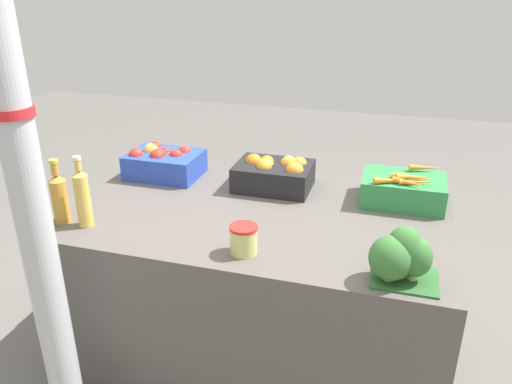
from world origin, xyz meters
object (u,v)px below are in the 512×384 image
Objects in this scene: support_pole at (12,113)px; juice_bottle_golden at (83,197)px; broccoli_pile at (401,256)px; apple_crate at (164,162)px; carrot_crate at (403,189)px; juice_bottle_amber at (59,197)px; orange_crate at (275,174)px; pickle_jar at (244,239)px.

support_pole reaches higher than juice_bottle_golden.
support_pole is 11.48× the size of broccoli_pile.
support_pole reaches higher than apple_crate.
carrot_crate is (1.14, 0.98, -0.50)m from support_pole.
apple_crate is 1.30× the size of juice_bottle_amber.
juice_bottle_golden reaches higher than broccoli_pile.
pickle_jar is (0.05, -0.63, -0.02)m from orange_crate.
juice_bottle_golden is (-1.23, -0.60, 0.06)m from carrot_crate.
broccoli_pile is (0.01, -0.65, 0.03)m from carrot_crate.
orange_crate is at bearing 132.33° from broccoli_pile.
juice_bottle_amber reaches higher than pickle_jar.
support_pole is at bearing -88.21° from apple_crate.
pickle_jar is at bearing -1.95° from juice_bottle_amber.
support_pole reaches higher than pickle_jar.
juice_bottle_amber reaches higher than orange_crate.
pickle_jar is at bearing 177.31° from broccoli_pile.
broccoli_pile is 1.24m from juice_bottle_golden.
apple_crate is at bearing 179.88° from carrot_crate.
support_pole is at bearing -76.72° from juice_bottle_golden.
support_pole reaches higher than juice_bottle_amber.
orange_crate is (0.55, 0.98, -0.50)m from support_pole.
pickle_jar is at bearing 30.33° from support_pole.
juice_bottle_golden reaches higher than pickle_jar.
broccoli_pile is 0.55m from pickle_jar.
juice_bottle_golden is (-0.09, 0.38, -0.44)m from support_pole.
orange_crate is 1.30× the size of juice_bottle_amber.
apple_crate reaches higher than pickle_jar.
orange_crate is 0.96m from juice_bottle_amber.
juice_bottle_golden is at bearing 177.74° from pickle_jar.
apple_crate is 1.00× the size of carrot_crate.
orange_crate is 1.00× the size of carrot_crate.
broccoli_pile reaches higher than pickle_jar.
orange_crate is 0.63m from pickle_jar.
carrot_crate is at bearing -0.36° from orange_crate.
carrot_crate is at bearing 24.08° from juice_bottle_amber.
apple_crate is at bearing 74.34° from juice_bottle_amber.
pickle_jar is at bearing -131.09° from carrot_crate.
carrot_crate is 1.37m from juice_bottle_golden.
orange_crate is 1.20× the size of juice_bottle_golden.
carrot_crate is at bearing 25.97° from juice_bottle_golden.
orange_crate is at bearing 0.13° from apple_crate.
carrot_crate is 1.30× the size of juice_bottle_amber.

